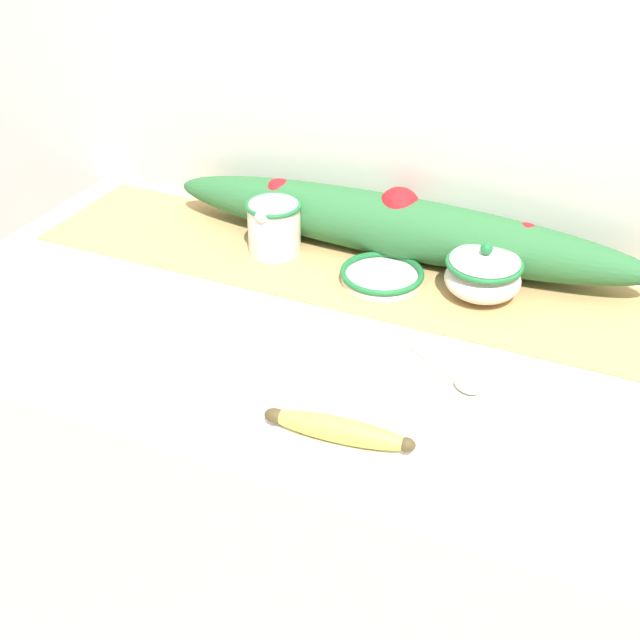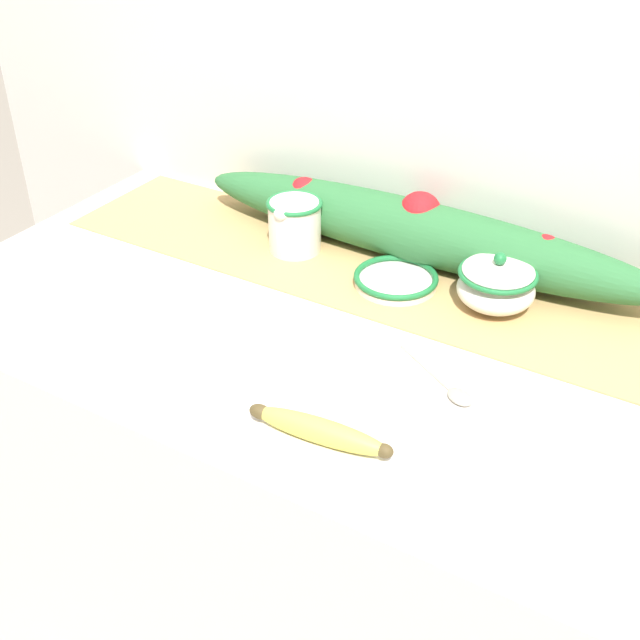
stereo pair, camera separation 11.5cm
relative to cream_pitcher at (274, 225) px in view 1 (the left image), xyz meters
The scene contains 9 objects.
countertop 0.59m from the cream_pitcher, 43.42° to the right, with size 1.35×0.66×0.94m, color silver.
back_wall 0.33m from the cream_pitcher, 39.12° to the left, with size 2.15×0.04×2.40m, color silver.
table_runner 0.20m from the cream_pitcher, ahead, with size 1.24×0.26×0.00m, color tan.
cream_pitcher is the anchor object (origin of this frame).
sugar_bowl 0.37m from the cream_pitcher, ahead, with size 0.12×0.12×0.10m.
small_dish 0.21m from the cream_pitcher, ahead, with size 0.14×0.14×0.02m.
banana 0.51m from the cream_pitcher, 54.41° to the right, with size 0.20×0.05×0.03m.
spoon 0.48m from the cream_pitcher, 30.43° to the right, with size 0.15×0.10×0.01m.
poinsettia_garland 0.21m from the cream_pitcher, 21.69° to the left, with size 0.86×0.12×0.12m.
Camera 1 is at (0.38, -0.93, 1.63)m, focal length 45.00 mm.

